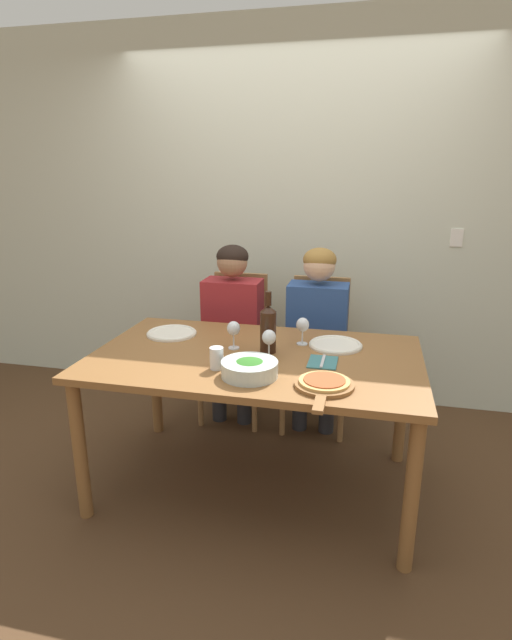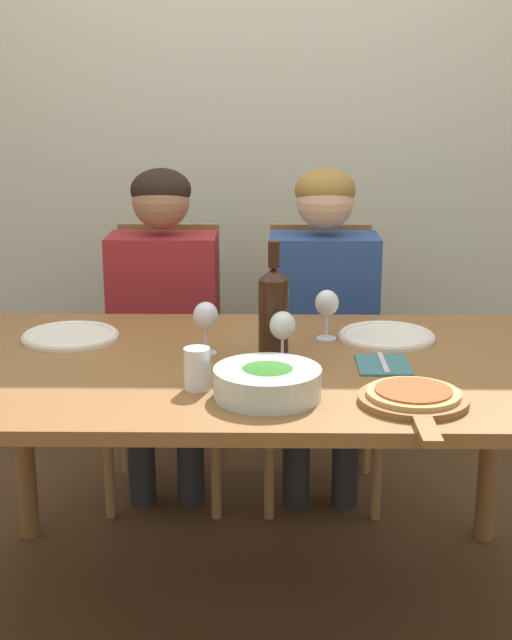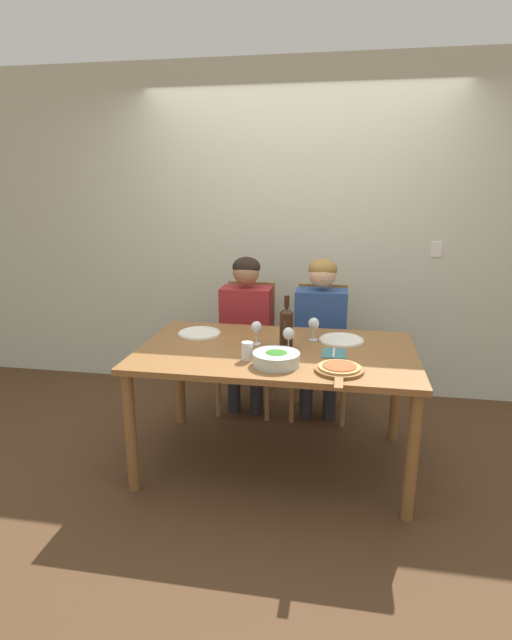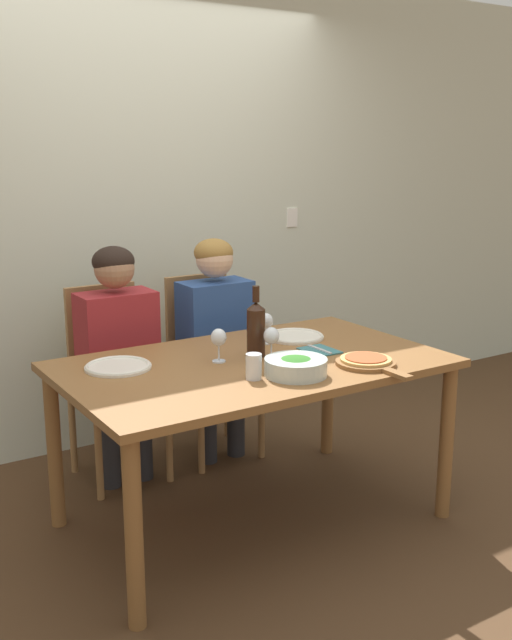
% 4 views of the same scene
% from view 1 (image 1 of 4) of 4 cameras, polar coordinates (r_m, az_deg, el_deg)
% --- Properties ---
extents(ground_plane, '(40.00, 40.00, 0.00)m').
position_cam_1_polar(ground_plane, '(2.94, -0.05, -18.29)').
color(ground_plane, '#4C331E').
extents(back_wall, '(10.00, 0.06, 2.70)m').
position_cam_1_polar(back_wall, '(3.69, 4.64, 11.44)').
color(back_wall, beige).
rests_on(back_wall, ground).
extents(dining_table, '(1.68, 1.01, 0.77)m').
position_cam_1_polar(dining_table, '(2.60, -0.05, -5.77)').
color(dining_table, brown).
rests_on(dining_table, ground).
extents(chair_left, '(0.42, 0.42, 1.00)m').
position_cam_1_polar(chair_left, '(3.51, -2.15, -2.58)').
color(chair_left, '#9E7042').
rests_on(chair_left, ground).
extents(chair_right, '(0.42, 0.42, 1.00)m').
position_cam_1_polar(chair_right, '(3.41, 7.09, -3.28)').
color(chair_right, '#9E7042').
rests_on(chair_right, ground).
extents(person_woman, '(0.47, 0.51, 1.23)m').
position_cam_1_polar(person_woman, '(3.34, -2.73, 0.22)').
color(person_woman, '#28282D').
rests_on(person_woman, ground).
extents(person_man, '(0.47, 0.51, 1.23)m').
position_cam_1_polar(person_man, '(3.23, 6.98, -0.43)').
color(person_man, '#28282D').
rests_on(person_man, ground).
extents(wine_bottle, '(0.08, 0.08, 0.32)m').
position_cam_1_polar(wine_bottle, '(2.57, 1.40, -0.90)').
color(wine_bottle, black).
rests_on(wine_bottle, dining_table).
extents(broccoli_bowl, '(0.26, 0.26, 0.08)m').
position_cam_1_polar(broccoli_bowl, '(2.30, -0.74, -5.56)').
color(broccoli_bowl, silver).
rests_on(broccoli_bowl, dining_table).
extents(dinner_plate_left, '(0.29, 0.29, 0.02)m').
position_cam_1_polar(dinner_plate_left, '(2.92, -9.62, -1.46)').
color(dinner_plate_left, silver).
rests_on(dinner_plate_left, dining_table).
extents(dinner_plate_right, '(0.29, 0.29, 0.02)m').
position_cam_1_polar(dinner_plate_right, '(2.72, 9.08, -2.79)').
color(dinner_plate_right, silver).
rests_on(dinner_plate_right, dining_table).
extents(pizza_on_board, '(0.26, 0.40, 0.04)m').
position_cam_1_polar(pizza_on_board, '(2.21, 7.79, -7.29)').
color(pizza_on_board, brown).
rests_on(pizza_on_board, dining_table).
extents(wine_glass_left, '(0.07, 0.07, 0.15)m').
position_cam_1_polar(wine_glass_left, '(2.63, -2.58, -1.12)').
color(wine_glass_left, silver).
rests_on(wine_glass_left, dining_table).
extents(wine_glass_right, '(0.07, 0.07, 0.15)m').
position_cam_1_polar(wine_glass_right, '(2.70, 5.35, -0.69)').
color(wine_glass_right, silver).
rests_on(wine_glass_right, dining_table).
extents(wine_glass_centre, '(0.07, 0.07, 0.15)m').
position_cam_1_polar(wine_glass_centre, '(2.49, 1.49, -2.15)').
color(wine_glass_centre, silver).
rests_on(wine_glass_centre, dining_table).
extents(water_tumbler, '(0.07, 0.07, 0.11)m').
position_cam_1_polar(water_tumbler, '(2.39, -4.52, -4.37)').
color(water_tumbler, silver).
rests_on(water_tumbler, dining_table).
extents(fork_on_napkin, '(0.14, 0.18, 0.01)m').
position_cam_1_polar(fork_on_napkin, '(2.49, 7.64, -4.78)').
color(fork_on_napkin, '#387075').
rests_on(fork_on_napkin, dining_table).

